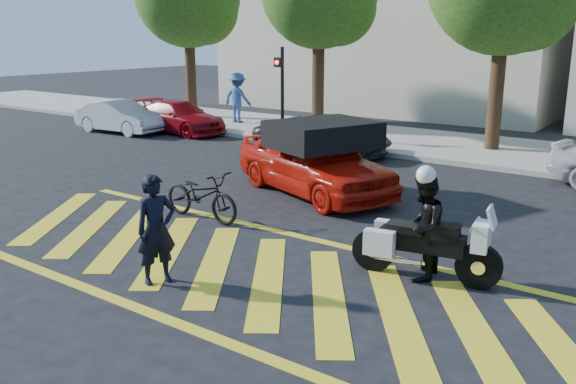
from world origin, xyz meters
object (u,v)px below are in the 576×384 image
Objects in this scene: police_motorcycle at (423,245)px; parked_mid_left at (323,135)px; bicycle at (201,195)px; officer_moto at (423,227)px; parked_far_left at (120,117)px; officer_bike at (156,230)px; parked_left at (179,117)px; red_convertible at (314,161)px.

police_motorcycle is 9.87m from parked_mid_left.
officer_moto is at bearing -92.00° from bicycle.
police_motorcycle is at bearing 58.23° from officer_moto.
parked_mid_left is (-1.70, 7.12, 0.09)m from bicycle.
officer_moto reaches higher than parked_far_left.
officer_bike is at bearing -146.86° from bicycle.
bicycle is at bearing -128.09° from parked_left.
officer_bike reaches higher than police_motorcycle.
bicycle is 0.45× the size of parked_mid_left.
parked_left reaches higher than police_motorcycle.
red_convertible reaches higher than police_motorcycle.
parked_far_left is at bearing 129.87° from parked_left.
police_motorcycle is (4.87, -0.25, 0.05)m from bicycle.
parked_left is (-10.06, 10.21, -0.25)m from officer_bike.
bicycle is at bearing 167.13° from police_motorcycle.
parked_far_left reaches higher than parked_left.
red_convertible is 1.13× the size of parked_left.
officer_bike is 4.02m from police_motorcycle.
officer_bike is 1.02× the size of officer_moto.
parked_left is at bearing -130.30° from officer_moto.
officer_moto reaches higher than police_motorcycle.
bicycle is at bearing -102.81° from officer_moto.
bicycle is 11.21m from parked_left.
officer_moto is 0.38× the size of parked_mid_left.
police_motorcycle is (3.15, 2.47, -0.29)m from officer_bike.
officer_moto is 9.86m from parked_mid_left.
parked_mid_left is (-6.56, 7.36, -0.23)m from officer_moto.
officer_moto is at bearing 148.23° from police_motorcycle.
officer_bike reaches higher than parked_mid_left.
officer_moto is (-0.02, 0.01, 0.27)m from police_motorcycle.
parked_far_left reaches higher than police_motorcycle.
parked_left is at bearing -57.38° from parked_far_left.
red_convertible is 4.74m from parked_mid_left.
police_motorcycle is at bearing -116.53° from parked_left.
officer_moto is 16.31m from parked_far_left.
bicycle is (-1.72, 2.72, -0.33)m from officer_bike.
parked_left is (-13.19, 7.73, -0.23)m from officer_moto.
bicycle is at bearing -173.35° from parked_mid_left.
officer_moto is (3.13, 2.48, -0.02)m from officer_bike.
red_convertible is at bearing 29.85° from officer_bike.
bicycle is 4.88m from police_motorcycle.
bicycle is at bearing -124.79° from parked_far_left.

